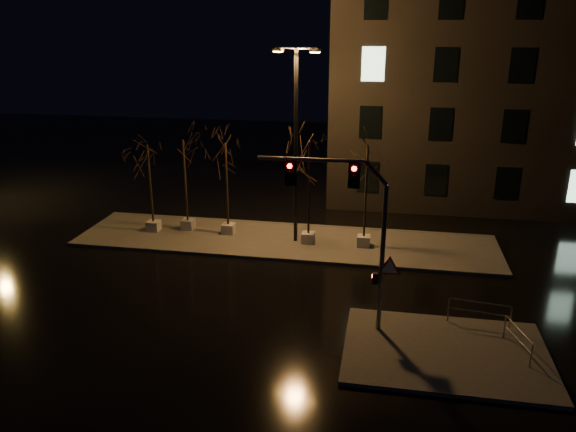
# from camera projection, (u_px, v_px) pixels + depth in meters

# --- Properties ---
(ground) EXTENTS (90.00, 90.00, 0.00)m
(ground) POSITION_uv_depth(u_px,v_px,m) (259.00, 292.00, 24.08)
(ground) COLOR black
(ground) RESTS_ON ground
(median) EXTENTS (22.00, 5.00, 0.15)m
(median) POSITION_uv_depth(u_px,v_px,m) (285.00, 241.00, 29.65)
(median) COLOR #46433E
(median) RESTS_ON ground
(sidewalk_corner) EXTENTS (7.00, 5.00, 0.15)m
(sidewalk_corner) POSITION_uv_depth(u_px,v_px,m) (445.00, 352.00, 19.52)
(sidewalk_corner) COLOR #46433E
(sidewalk_corner) RESTS_ON ground
(building) EXTENTS (25.00, 12.00, 15.00)m
(building) POSITION_uv_depth(u_px,v_px,m) (533.00, 81.00, 36.05)
(building) COLOR black
(building) RESTS_ON ground
(tree_0) EXTENTS (1.80, 1.80, 4.92)m
(tree_0) POSITION_uv_depth(u_px,v_px,m) (149.00, 164.00, 29.71)
(tree_0) COLOR #B6B3AA
(tree_0) RESTS_ON median
(tree_1) EXTENTS (1.80, 1.80, 5.14)m
(tree_1) POSITION_uv_depth(u_px,v_px,m) (184.00, 160.00, 29.88)
(tree_1) COLOR #B6B3AA
(tree_1) RESTS_ON median
(tree_2) EXTENTS (1.80, 1.80, 5.10)m
(tree_2) POSITION_uv_depth(u_px,v_px,m) (226.00, 164.00, 29.23)
(tree_2) COLOR #B6B3AA
(tree_2) RESTS_ON median
(tree_3) EXTENTS (1.80, 1.80, 5.48)m
(tree_3) POSITION_uv_depth(u_px,v_px,m) (309.00, 165.00, 27.85)
(tree_3) COLOR #B6B3AA
(tree_3) RESTS_ON median
(tree_4) EXTENTS (1.80, 1.80, 5.42)m
(tree_4) POSITION_uv_depth(u_px,v_px,m) (367.00, 168.00, 27.44)
(tree_4) COLOR #B6B3AA
(tree_4) RESTS_ON median
(traffic_signal_mast) EXTENTS (5.24, 0.23, 6.40)m
(traffic_signal_mast) POSITION_uv_depth(u_px,v_px,m) (354.00, 221.00, 19.70)
(traffic_signal_mast) COLOR #5B5C63
(traffic_signal_mast) RESTS_ON sidewalk_corner
(streetlight_main) EXTENTS (2.41, 0.94, 9.76)m
(streetlight_main) POSITION_uv_depth(u_px,v_px,m) (296.00, 134.00, 27.68)
(streetlight_main) COLOR black
(streetlight_main) RESTS_ON median
(guard_rail_a) EXTENTS (2.24, 0.36, 0.97)m
(guard_rail_a) POSITION_uv_depth(u_px,v_px,m) (480.00, 310.00, 20.92)
(guard_rail_a) COLOR #5B5C63
(guard_rail_a) RESTS_ON sidewalk_corner
(guard_rail_b) EXTENTS (0.57, 1.85, 0.91)m
(guard_rail_b) POSITION_uv_depth(u_px,v_px,m) (518.00, 337.00, 19.22)
(guard_rail_b) COLOR #5B5C63
(guard_rail_b) RESTS_ON sidewalk_corner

